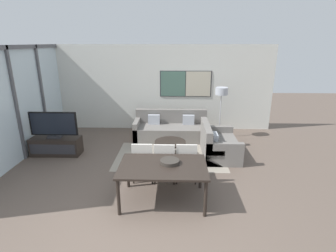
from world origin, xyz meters
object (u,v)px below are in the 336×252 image
object	(u,v)px
tv_console	(56,146)
television	(54,125)
dining_chair_centre	(165,159)
floor_lamp	(221,95)
dining_table	(163,169)
sofa_main	(171,130)
dining_chair_left	(143,159)
fruit_bowl	(170,161)
dining_chair_right	(186,159)
coffee_table	(170,145)
sofa_side	(217,145)

from	to	relation	value
tv_console	television	bearing A→B (deg)	90.00
dining_chair_centre	television	bearing A→B (deg)	155.28
floor_lamp	dining_table	bearing A→B (deg)	-114.64
sofa_main	floor_lamp	xyz separation A→B (m)	(1.50, 0.10, 1.08)
dining_chair_left	fruit_bowl	xyz separation A→B (m)	(0.58, -0.63, 0.25)
television	dining_chair_right	distance (m)	3.65
coffee_table	dining_table	distance (m)	2.04
dining_chair_centre	floor_lamp	size ratio (longest dim) A/B	0.57
dining_table	dining_chair_centre	distance (m)	0.72
dining_table	dining_chair_right	size ratio (longest dim) A/B	1.78
tv_console	sofa_main	distance (m)	3.30
dining_table	dining_chair_right	bearing A→B (deg)	57.86
dining_chair_left	sofa_side	bearing A→B (deg)	38.05
television	coffee_table	size ratio (longest dim) A/B	1.52
dining_chair_left	dining_chair_right	size ratio (longest dim) A/B	1.00
coffee_table	sofa_side	bearing A→B (deg)	4.34
tv_console	dining_chair_left	xyz separation A→B (m)	(2.47, -1.33, 0.28)
dining_chair_right	floor_lamp	distance (m)	3.09
dining_table	fruit_bowl	distance (m)	0.19
dining_chair_right	fruit_bowl	xyz separation A→B (m)	(-0.33, -0.63, 0.25)
dining_chair_centre	sofa_side	bearing A→B (deg)	46.87
sofa_main	dining_chair_right	xyz separation A→B (m)	(0.36, -2.65, 0.24)
tv_console	dining_chair_right	world-z (taller)	dining_chair_right
tv_console	dining_chair_centre	distance (m)	3.23
tv_console	sofa_main	bearing A→B (deg)	23.70
dining_chair_right	coffee_table	bearing A→B (deg)	105.75
floor_lamp	dining_chair_right	bearing A→B (deg)	-112.50
sofa_main	dining_chair_centre	world-z (taller)	dining_chair_centre
tv_console	dining_chair_left	distance (m)	2.82
tv_console	dining_chair_left	bearing A→B (deg)	-28.26
dining_table	dining_chair_left	bearing A→B (deg)	122.21
coffee_table	dining_chair_centre	xyz separation A→B (m)	(-0.09, -1.31, 0.20)
sofa_main	dining_table	size ratio (longest dim) A/B	1.40
sofa_main	sofa_side	xyz separation A→B (m)	(1.22, -1.27, 0.00)
sofa_side	floor_lamp	xyz separation A→B (m)	(0.28, 1.37, 1.08)
sofa_side	floor_lamp	distance (m)	1.77
television	dining_chair_left	distance (m)	2.83
dining_chair_left	floor_lamp	distance (m)	3.53
television	coffee_table	world-z (taller)	television
tv_console	sofa_side	size ratio (longest dim) A/B	0.89
fruit_bowl	floor_lamp	size ratio (longest dim) A/B	0.22
dining_chair_left	floor_lamp	world-z (taller)	floor_lamp
dining_table	floor_lamp	world-z (taller)	floor_lamp
coffee_table	dining_chair_centre	world-z (taller)	dining_chair_centre
sofa_main	sofa_side	distance (m)	1.76
dining_chair_centre	floor_lamp	bearing A→B (deg)	60.09
dining_chair_centre	floor_lamp	xyz separation A→B (m)	(1.59, 2.77, 0.85)
television	fruit_bowl	distance (m)	3.62
television	dining_chair_centre	size ratio (longest dim) A/B	1.37
tv_console	dining_table	distance (m)	3.60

